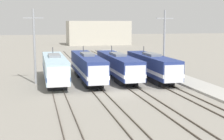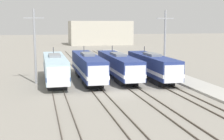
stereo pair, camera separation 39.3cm
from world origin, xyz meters
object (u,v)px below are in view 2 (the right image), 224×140
locomotive_far_right (153,66)px  catenary_tower_left (35,45)px  catenary_tower_right (165,43)px  locomotive_far_left (55,69)px  locomotive_center_left (88,67)px  locomotive_center_right (119,66)px

locomotive_far_right → catenary_tower_left: catenary_tower_left is taller
catenary_tower_left → catenary_tower_right: same height
locomotive_far_left → locomotive_center_left: locomotive_center_left is taller
catenary_tower_right → locomotive_center_left: bearing=178.7°
locomotive_center_left → locomotive_far_right: locomotive_center_left is taller
catenary_tower_left → locomotive_far_right: bearing=-2.7°
locomotive_far_right → catenary_tower_right: bearing=20.5°
locomotive_center_left → catenary_tower_left: 8.58m
locomotive_far_right → catenary_tower_right: catenary_tower_right is taller
locomotive_center_right → catenary_tower_right: size_ratio=1.71×
locomotive_center_left → catenary_tower_left: catenary_tower_left is taller
locomotive_far_left → locomotive_center_left: size_ratio=0.91×
locomotive_far_left → locomotive_far_right: (15.12, -0.46, -0.07)m
locomotive_far_right → catenary_tower_right: 4.31m
locomotive_center_left → catenary_tower_left: (-7.84, -0.29, 3.48)m
locomotive_center_left → locomotive_far_left: bearing=-172.3°
locomotive_center_right → catenary_tower_left: bearing=-175.6°
locomotive_center_left → locomotive_center_right: (5.04, 0.70, -0.10)m
locomotive_center_right → locomotive_far_right: bearing=-20.1°
locomotive_far_left → locomotive_far_right: size_ratio=0.97×
locomotive_far_left → locomotive_center_right: size_ratio=0.88×
locomotive_center_left → catenary_tower_right: bearing=-1.3°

